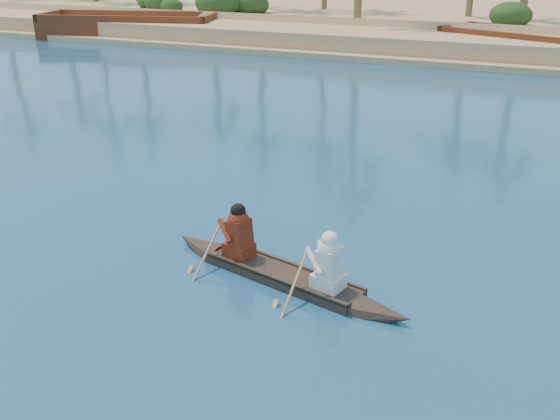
% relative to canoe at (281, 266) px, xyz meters
% --- Properties ---
extents(ground, '(160.00, 160.00, 0.00)m').
position_rel_canoe_xyz_m(ground, '(-2.65, 2.41, -0.30)').
color(ground, navy).
rests_on(ground, ground).
extents(sandy_embankment, '(150.00, 51.00, 1.50)m').
position_rel_canoe_xyz_m(sandy_embankment, '(-2.65, 49.30, 0.23)').
color(sandy_embankment, tan).
rests_on(sandy_embankment, ground).
extents(shrub_cluster, '(100.00, 6.00, 2.40)m').
position_rel_canoe_xyz_m(shrub_cluster, '(-2.65, 33.91, 0.90)').
color(shrub_cluster, black).
rests_on(shrub_cluster, ground).
extents(canoe, '(5.63, 2.05, 1.55)m').
position_rel_canoe_xyz_m(canoe, '(0.00, 0.00, 0.00)').
color(canoe, '#392A1F').
rests_on(canoe, ground).
extents(barge_left, '(12.82, 7.13, 2.03)m').
position_rel_canoe_xyz_m(barge_left, '(-23.92, 27.74, 0.41)').
color(barge_left, maroon).
rests_on(barge_left, ground).
extents(barge_mid, '(11.90, 7.82, 1.89)m').
position_rel_canoe_xyz_m(barge_mid, '(3.28, 29.41, 0.36)').
color(barge_mid, maroon).
rests_on(barge_mid, ground).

